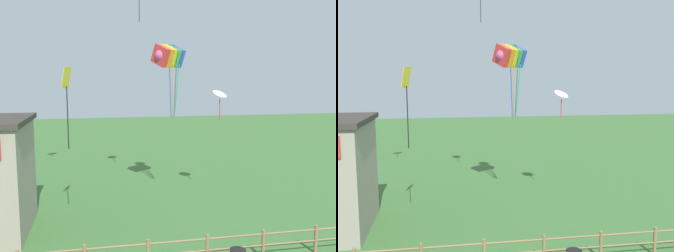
# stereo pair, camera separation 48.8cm
# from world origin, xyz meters

# --- Properties ---
(wooden_fence) EXTENTS (16.15, 0.14, 1.16)m
(wooden_fence) POSITION_xyz_m (-0.00, 7.67, 0.66)
(wooden_fence) COLOR olive
(wooden_fence) RESTS_ON ground_plane
(kite_rainbow_parafoil) EXTENTS (2.22, 2.08, 4.12)m
(kite_rainbow_parafoil) POSITION_xyz_m (1.12, 15.32, 8.23)
(kite_rainbow_parafoil) COLOR #E54C8C
(kite_yellow_diamond) EXTENTS (0.44, 0.72, 3.71)m
(kite_yellow_diamond) POSITION_xyz_m (-4.16, 12.01, 6.45)
(kite_yellow_diamond) COLOR yellow
(kite_white_delta) EXTENTS (1.10, 1.08, 1.78)m
(kite_white_delta) POSITION_xyz_m (4.00, 14.85, 6.11)
(kite_white_delta) COLOR white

